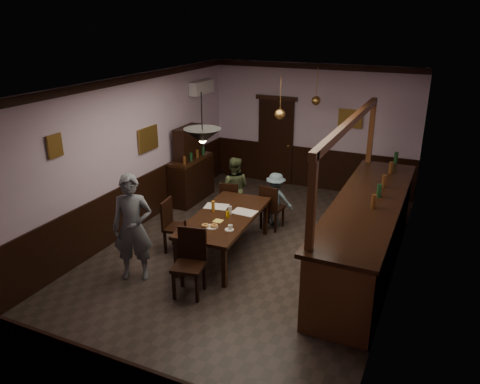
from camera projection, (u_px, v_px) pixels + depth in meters
The scene contains 31 objects.
room at pixel (244, 177), 7.79m from camera, with size 5.01×8.01×3.01m.
dining_table at pixel (225, 219), 8.19m from camera, with size 1.13×2.25×0.75m.
chair_far_left at pixel (230, 201), 9.52m from camera, with size 0.46×0.46×0.89m.
chair_far_right at pixel (271, 206), 9.21m from camera, with size 0.45×0.45×0.93m.
chair_near at pixel (190, 259), 7.09m from camera, with size 0.53×0.53×1.04m.
chair_side at pixel (173, 223), 8.38m from camera, with size 0.47×0.47×0.97m.
person_standing at pixel (133, 228), 7.38m from camera, with size 0.64×0.42×1.76m, color slate.
person_seated_left at pixel (234, 188), 9.70m from camera, with size 0.64×0.50×1.33m, color #444F2F.
person_seated_right at pixel (275, 199), 9.43m from camera, with size 0.71×0.41×1.10m, color slate.
newspaper_left at pixel (216, 206), 8.53m from camera, with size 0.42×0.30×0.01m, color silver.
newspaper_right at pixel (244, 212), 8.29m from camera, with size 0.42×0.30×0.01m, color silver.
napkin at pixel (218, 221), 7.94m from camera, with size 0.15×0.15×0.00m, color #E9D956.
saucer at pixel (229, 230), 7.61m from camera, with size 0.15×0.15×0.01m, color white.
coffee_cup at pixel (230, 227), 7.60m from camera, with size 0.08×0.08×0.07m, color white.
pastry_plate at pixel (212, 227), 7.70m from camera, with size 0.22×0.22×0.01m, color white.
pastry_ring_a at pixel (205, 225), 7.70m from camera, with size 0.13×0.13×0.04m, color #C68C47.
pastry_ring_b at pixel (214, 225), 7.69m from camera, with size 0.13×0.13×0.04m, color #C68C47.
soda_can at pixel (228, 214), 8.05m from camera, with size 0.07×0.07×0.12m, color yellow.
beer_glass at pixel (213, 206), 8.28m from camera, with size 0.06×0.06×0.20m, color #BF721E.
water_glass at pixel (230, 210), 8.18m from camera, with size 0.06×0.06×0.15m, color silver.
pepper_mill at pixel (185, 224), 7.66m from camera, with size 0.04×0.04×0.14m, color black.
sideboard at pixel (191, 171), 10.63m from camera, with size 0.47×1.30×1.72m.
bar_counter at pixel (366, 232), 7.81m from camera, with size 1.05×4.50×2.52m.
door_back at pixel (276, 142), 11.66m from camera, with size 0.90×0.06×2.10m, color black.
ac_unit at pixel (202, 87), 10.84m from camera, with size 0.20×0.85×0.30m.
picture_left_small at pixel (55, 146), 7.16m from camera, with size 0.04×0.28×0.36m.
picture_left_large at pixel (148, 139), 9.35m from camera, with size 0.04×0.62×0.48m.
picture_back at pixel (350, 119), 10.70m from camera, with size 0.55×0.04×0.42m.
pendant_iron at pixel (202, 136), 6.89m from camera, with size 0.56×0.56×0.75m.
pendant_brass_mid at pixel (280, 114), 8.67m from camera, with size 0.20×0.20×0.81m.
pendant_brass_far at pixel (316, 101), 10.04m from camera, with size 0.20×0.20×0.81m.
Camera 1 is at (3.01, -6.72, 4.04)m, focal length 35.00 mm.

